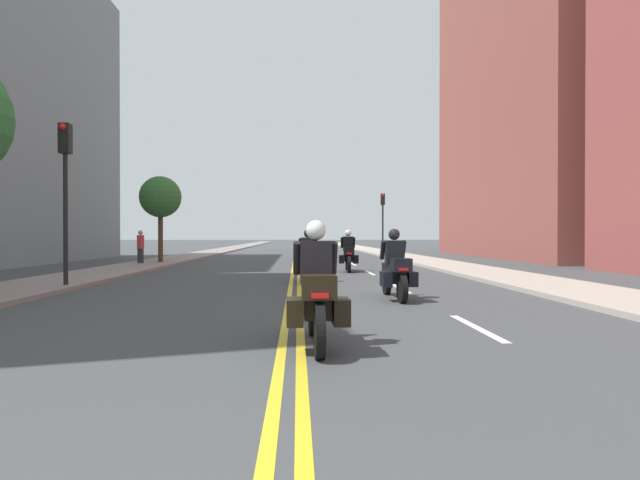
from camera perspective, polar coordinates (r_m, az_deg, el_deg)
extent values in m
plane|color=#3F4244|center=(48.01, -2.55, -1.24)|extent=(264.00, 264.00, 0.00)
cube|color=gray|center=(48.53, -10.90, -1.15)|extent=(2.66, 144.00, 0.12)
cube|color=#AAA192|center=(48.51, 5.81, -1.15)|extent=(2.66, 144.00, 0.12)
cube|color=yellow|center=(48.01, -2.69, -1.23)|extent=(0.12, 132.00, 0.01)
cube|color=yellow|center=(48.01, -2.40, -1.23)|extent=(0.12, 132.00, 0.01)
cube|color=silver|center=(8.58, 16.71, -9.12)|extent=(0.14, 2.40, 0.01)
cube|color=silver|center=(14.33, 8.78, -5.24)|extent=(0.14, 2.40, 0.01)
cube|color=silver|center=(20.23, 5.46, -3.57)|extent=(0.14, 2.40, 0.01)
cube|color=silver|center=(26.18, 3.65, -2.65)|extent=(0.14, 2.40, 0.01)
cube|color=silver|center=(32.14, 2.51, -2.07)|extent=(0.14, 2.40, 0.01)
cube|color=silver|center=(38.12, 1.73, -1.67)|extent=(0.14, 2.40, 0.01)
cube|color=silver|center=(44.10, 1.16, -1.38)|extent=(0.14, 2.40, 0.01)
cube|color=silver|center=(50.09, 0.73, -1.16)|extent=(0.14, 2.40, 0.01)
cube|color=silver|center=(56.08, 0.39, -0.99)|extent=(0.14, 2.40, 0.01)
cube|color=brown|center=(39.27, 22.68, 17.24)|extent=(7.61, 20.37, 25.57)
cube|color=#2D3847|center=(39.68, 27.70, 7.60)|extent=(0.04, 17.11, 0.90)
cube|color=#2D3847|center=(40.53, 27.73, 14.19)|extent=(0.04, 17.11, 0.90)
cube|color=#2D3847|center=(41.89, 27.75, 20.43)|extent=(0.04, 17.11, 0.90)
cylinder|color=black|center=(7.57, -0.80, -7.89)|extent=(0.12, 0.66, 0.66)
cylinder|color=black|center=(6.13, -0.06, -9.87)|extent=(0.12, 0.66, 0.66)
cube|color=silver|center=(7.53, -0.80, -5.25)|extent=(0.15, 0.32, 0.04)
cube|color=black|center=(6.81, -0.47, -6.45)|extent=(0.35, 1.12, 0.40)
cube|color=black|center=(6.13, -0.11, -5.15)|extent=(0.41, 0.37, 0.28)
cube|color=red|center=(5.95, 0.01, -6.09)|extent=(0.20, 0.03, 0.06)
cube|color=black|center=(6.38, -2.77, -7.83)|extent=(0.21, 0.44, 0.32)
cube|color=black|center=(6.41, 2.28, -7.78)|extent=(0.21, 0.44, 0.32)
cube|color=#B2C1CC|center=(7.24, -0.69, -3.01)|extent=(0.36, 0.13, 0.36)
cube|color=black|center=(6.72, -0.45, -2.47)|extent=(0.41, 0.27, 0.55)
cylinder|color=black|center=(6.86, -2.52, -1.99)|extent=(0.11, 0.28, 0.45)
cylinder|color=black|center=(6.88, 1.48, -1.98)|extent=(0.11, 0.28, 0.45)
sphere|color=white|center=(6.74, -0.46, 1.08)|extent=(0.26, 0.26, 0.26)
cylinder|color=black|center=(12.80, 7.28, -4.56)|extent=(0.14, 0.62, 0.62)
cylinder|color=black|center=(11.21, 8.96, -5.28)|extent=(0.14, 0.62, 0.62)
cube|color=silver|center=(12.78, 7.28, -3.10)|extent=(0.15, 0.32, 0.04)
cube|color=black|center=(11.98, 8.07, -3.56)|extent=(0.36, 1.25, 0.40)
cube|color=black|center=(11.25, 8.87, -2.70)|extent=(0.41, 0.37, 0.28)
cube|color=red|center=(11.07, 9.09, -3.17)|extent=(0.20, 0.04, 0.06)
cube|color=black|center=(11.45, 7.22, -4.25)|extent=(0.21, 0.45, 0.32)
cube|color=black|center=(11.58, 9.94, -4.20)|extent=(0.21, 0.45, 0.32)
cube|color=#B2C1CC|center=(12.47, 7.55, -1.66)|extent=(0.36, 0.13, 0.36)
cube|color=black|center=(11.91, 8.12, -1.34)|extent=(0.41, 0.27, 0.53)
cylinder|color=black|center=(12.00, 6.85, -1.09)|extent=(0.11, 0.28, 0.45)
cylinder|color=black|center=(12.11, 9.08, -1.08)|extent=(0.11, 0.28, 0.45)
sphere|color=black|center=(11.93, 8.09, 0.61)|extent=(0.26, 0.26, 0.26)
cylinder|color=black|center=(16.86, -1.40, -3.24)|extent=(0.13, 0.68, 0.68)
cylinder|color=black|center=(15.41, -1.22, -3.59)|extent=(0.13, 0.68, 0.68)
cube|color=silver|center=(16.85, -1.40, -2.02)|extent=(0.14, 0.32, 0.04)
cube|color=black|center=(16.12, -1.31, -2.41)|extent=(0.34, 1.11, 0.40)
cube|color=black|center=(15.46, -1.23, -1.72)|extent=(0.41, 0.37, 0.28)
cube|color=red|center=(15.27, -1.20, -2.05)|extent=(0.20, 0.03, 0.06)
cube|color=black|center=(15.68, -2.28, -2.86)|extent=(0.21, 0.44, 0.32)
cube|color=black|center=(15.70, -0.23, -2.85)|extent=(0.21, 0.44, 0.32)
cube|color=#B2C1CC|center=(16.57, -1.37, -1.02)|extent=(0.36, 0.13, 0.36)
cube|color=black|center=(16.06, -1.31, -0.73)|extent=(0.40, 0.27, 0.55)
cylinder|color=black|center=(16.20, -2.17, -0.54)|extent=(0.10, 0.28, 0.45)
cylinder|color=black|center=(16.21, -0.48, -0.54)|extent=(0.10, 0.28, 0.45)
sphere|color=black|center=(16.08, -1.31, 0.75)|extent=(0.26, 0.26, 0.26)
cylinder|color=black|center=(21.73, 2.98, -2.43)|extent=(0.16, 0.67, 0.66)
cylinder|color=black|center=(20.16, 3.18, -2.66)|extent=(0.16, 0.67, 0.66)
cube|color=silver|center=(21.71, 2.98, -1.51)|extent=(0.16, 0.33, 0.04)
cube|color=black|center=(20.93, 3.08, -1.77)|extent=(0.38, 1.21, 0.40)
cube|color=black|center=(20.22, 3.17, -1.23)|extent=(0.42, 0.38, 0.28)
cube|color=red|center=(20.03, 3.20, -1.47)|extent=(0.20, 0.04, 0.06)
cube|color=black|center=(20.45, 2.36, -2.11)|extent=(0.22, 0.45, 0.32)
cube|color=black|center=(20.48, 3.92, -2.10)|extent=(0.22, 0.45, 0.32)
cube|color=#B2C1CC|center=(21.42, 3.01, -0.70)|extent=(0.37, 0.14, 0.36)
cube|color=black|center=(20.87, 3.08, -0.42)|extent=(0.41, 0.28, 0.59)
cylinder|color=black|center=(21.00, 2.41, -0.28)|extent=(0.11, 0.29, 0.45)
cylinder|color=black|center=(21.03, 3.72, -0.28)|extent=(0.11, 0.29, 0.45)
sphere|color=white|center=(20.89, 3.08, 0.78)|extent=(0.26, 0.26, 0.26)
cylinder|color=black|center=(26.58, -1.43, -1.91)|extent=(0.13, 0.65, 0.65)
cylinder|color=black|center=(24.98, -1.53, -2.06)|extent=(0.13, 0.65, 0.65)
cube|color=silver|center=(26.57, -1.43, -1.17)|extent=(0.15, 0.33, 0.04)
cube|color=black|center=(25.77, -1.48, -1.36)|extent=(0.37, 1.24, 0.40)
cube|color=black|center=(25.04, -1.52, -0.91)|extent=(0.42, 0.38, 0.28)
cube|color=red|center=(24.85, -1.53, -1.11)|extent=(0.20, 0.04, 0.06)
cube|color=black|center=(25.30, -2.14, -1.62)|extent=(0.22, 0.45, 0.32)
cube|color=black|center=(25.28, -0.87, -1.62)|extent=(0.22, 0.45, 0.32)
cube|color=#B2C1CC|center=(26.27, -1.45, -0.50)|extent=(0.36, 0.14, 0.36)
cube|color=black|center=(25.71, -1.48, -0.32)|extent=(0.41, 0.28, 0.54)
cylinder|color=black|center=(25.86, -2.00, -0.20)|extent=(0.11, 0.28, 0.45)
cylinder|color=black|center=(25.85, -0.94, -0.20)|extent=(0.11, 0.28, 0.45)
sphere|color=white|center=(25.73, -1.48, 0.60)|extent=(0.26, 0.26, 0.26)
cylinder|color=black|center=(15.52, -26.01, 1.93)|extent=(0.12, 0.12, 3.67)
cube|color=black|center=(15.73, -26.04, 9.91)|extent=(0.28, 0.28, 0.80)
sphere|color=red|center=(15.64, -26.27, 11.01)|extent=(0.18, 0.18, 0.18)
cylinder|color=black|center=(37.34, 6.86, 1.09)|extent=(0.12, 0.12, 3.67)
cube|color=black|center=(37.42, 6.86, 4.44)|extent=(0.28, 0.28, 0.80)
sphere|color=red|center=(37.30, 6.90, 4.88)|extent=(0.18, 0.18, 0.18)
cube|color=#292E32|center=(26.47, -18.99, -1.77)|extent=(0.22, 0.30, 0.82)
cube|color=#C43540|center=(26.45, -19.00, -0.19)|extent=(0.25, 0.38, 0.65)
sphere|color=tan|center=(26.45, -19.00, 0.77)|extent=(0.22, 0.22, 0.22)
cylinder|color=#473524|center=(27.36, -17.01, 0.24)|extent=(0.24, 0.24, 2.66)
sphere|color=#316830|center=(27.43, -17.02, 4.53)|extent=(2.07, 2.07, 2.07)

